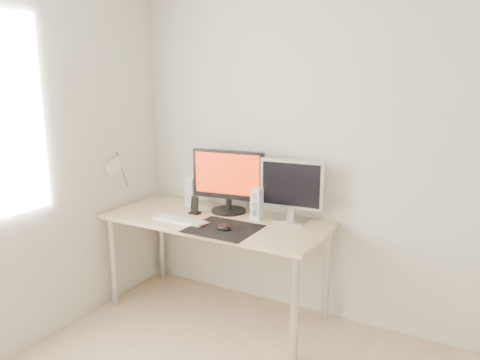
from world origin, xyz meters
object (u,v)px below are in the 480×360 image
at_px(mouse, 224,227).
at_px(speaker_left, 192,192).
at_px(phone_dock, 195,208).
at_px(second_monitor, 292,188).
at_px(desk, 216,229).
at_px(main_monitor, 228,179).
at_px(speaker_right, 257,203).
at_px(keyboard, 180,220).

bearing_deg(mouse, speaker_left, 143.46).
bearing_deg(phone_dock, second_monitor, 15.17).
relative_size(desk, speaker_left, 7.11).
bearing_deg(main_monitor, speaker_left, 178.20).
distance_m(desk, speaker_left, 0.43).
relative_size(desk, phone_dock, 12.19).
height_order(desk, speaker_right, speaker_right).
bearing_deg(speaker_left, mouse, -36.54).
relative_size(speaker_left, keyboard, 0.53).
distance_m(second_monitor, keyboard, 0.81).
height_order(main_monitor, speaker_right, main_monitor).
xyz_separation_m(speaker_right, phone_dock, (-0.46, -0.12, -0.07)).
bearing_deg(desk, main_monitor, 89.94).
relative_size(main_monitor, phone_dock, 4.20).
relative_size(second_monitor, speaker_left, 2.01).
bearing_deg(main_monitor, keyboard, -117.86).
bearing_deg(mouse, second_monitor, 53.54).
relative_size(second_monitor, keyboard, 1.07).
height_order(speaker_left, phone_dock, speaker_left).
xyz_separation_m(main_monitor, speaker_right, (0.26, -0.04, -0.14)).
height_order(mouse, speaker_right, speaker_right).
height_order(keyboard, phone_dock, phone_dock).
height_order(speaker_left, speaker_right, same).
relative_size(mouse, main_monitor, 0.19).
relative_size(main_monitor, speaker_right, 2.45).
xyz_separation_m(mouse, second_monitor, (0.30, 0.41, 0.22)).
xyz_separation_m(mouse, phone_dock, (-0.38, 0.22, 0.02)).
relative_size(mouse, keyboard, 0.24).
relative_size(desk, speaker_right, 7.11).
distance_m(mouse, desk, 0.30).
distance_m(speaker_right, phone_dock, 0.48).
relative_size(mouse, second_monitor, 0.23).
relative_size(second_monitor, phone_dock, 3.44).
bearing_deg(speaker_right, speaker_left, 175.14).
bearing_deg(keyboard, desk, 43.33).
height_order(second_monitor, keyboard, second_monitor).
bearing_deg(mouse, phone_dock, 149.86).
distance_m(mouse, main_monitor, 0.48).
bearing_deg(speaker_left, main_monitor, -1.80).
xyz_separation_m(speaker_left, speaker_right, (0.60, -0.05, 0.00)).
bearing_deg(keyboard, phone_dock, 92.43).
bearing_deg(speaker_left, second_monitor, 1.29).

